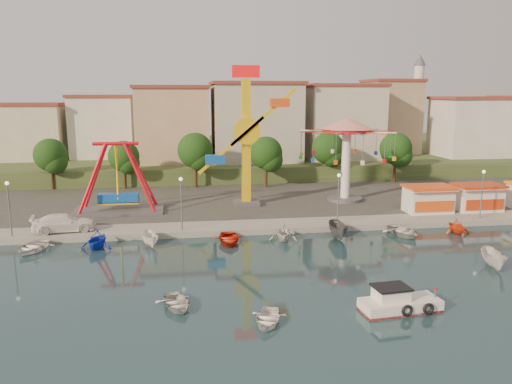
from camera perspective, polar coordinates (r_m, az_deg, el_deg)
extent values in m
plane|color=#142E38|center=(38.86, 3.66, -9.79)|extent=(200.00, 200.00, 0.00)
cube|color=#9E998E|center=(98.71, -3.79, 3.26)|extent=(200.00, 100.00, 0.60)
cube|color=#4C4944|center=(67.24, -1.61, -0.21)|extent=(90.00, 28.00, 0.01)
cube|color=#384C26|center=(103.50, -4.02, 4.30)|extent=(200.00, 60.00, 3.00)
cube|color=#59595E|center=(59.30, -15.36, -2.02)|extent=(10.00, 5.00, 0.30)
cube|color=blue|center=(58.99, -15.43, -0.65)|extent=(4.50, 1.40, 1.00)
cylinder|color=red|center=(58.08, -15.75, 5.35)|extent=(5.00, 0.40, 0.40)
cube|color=#59595E|center=(60.61, -1.11, -1.23)|extent=(3.00, 3.00, 0.50)
cube|color=yellow|center=(59.47, -1.14, 5.60)|extent=(1.00, 1.00, 15.00)
cube|color=red|center=(59.24, -1.17, 13.62)|extent=(3.20, 0.50, 1.40)
cylinder|color=yellow|center=(58.56, -1.05, 6.99)|extent=(3.20, 0.50, 3.20)
cube|color=yellow|center=(58.53, 0.84, 8.58)|extent=(7.84, 0.35, 6.75)
cube|color=#DF4913|center=(58.81, 2.71, 10.16)|extent=(2.20, 1.20, 1.00)
cylinder|color=#59595E|center=(64.03, 10.09, -0.78)|extent=(4.40, 4.40, 0.40)
cylinder|color=white|center=(63.29, 10.23, 3.03)|extent=(1.10, 1.10, 9.00)
cylinder|color=red|center=(62.83, 10.36, 6.91)|extent=(6.00, 6.00, 0.50)
cone|color=red|center=(62.77, 10.39, 7.73)|extent=(6.40, 6.40, 1.40)
cube|color=white|center=(59.93, 19.06, -0.88)|extent=(5.00, 3.00, 2.80)
cube|color=#E04C13|center=(59.64, 19.16, 0.58)|extent=(5.40, 3.40, 0.25)
cube|color=red|center=(58.23, 19.89, -0.06)|extent=(5.00, 0.77, 0.43)
cube|color=white|center=(62.93, 23.98, -0.68)|extent=(5.00, 3.00, 2.80)
cube|color=#BD340F|center=(62.65, 24.09, 0.71)|extent=(5.40, 3.40, 0.25)
cube|color=red|center=(61.31, 24.90, 0.10)|extent=(5.00, 0.77, 0.43)
cylinder|color=#59595E|center=(52.28, -26.34, -1.90)|extent=(0.14, 0.14, 5.00)
cylinder|color=#59595E|center=(49.66, -8.51, -1.49)|extent=(0.14, 0.14, 5.00)
cylinder|color=#59595E|center=(52.06, 9.38, -0.92)|extent=(0.14, 0.14, 5.00)
cylinder|color=#59595E|center=(58.89, 24.39, -0.38)|extent=(0.14, 0.14, 5.00)
cylinder|color=#382314|center=(75.61, -22.26, 1.61)|extent=(0.44, 0.44, 3.60)
sphere|color=black|center=(75.20, -22.43, 3.94)|extent=(4.60, 4.60, 4.60)
cylinder|color=#382314|center=(73.12, -14.76, 1.70)|extent=(0.44, 0.44, 3.40)
sphere|color=black|center=(72.71, -14.88, 3.97)|extent=(4.35, 4.35, 4.35)
cylinder|color=#382314|center=(72.19, -6.90, 2.09)|extent=(0.44, 0.44, 3.92)
sphere|color=black|center=(71.74, -6.96, 4.75)|extent=(5.02, 5.02, 5.02)
cylinder|color=#382314|center=(71.72, 1.15, 2.00)|extent=(0.44, 0.44, 3.66)
sphere|color=black|center=(71.28, 1.16, 4.49)|extent=(4.68, 4.68, 4.68)
cylinder|color=#382314|center=(76.82, 8.16, 2.56)|extent=(0.44, 0.44, 3.80)
sphere|color=black|center=(76.41, 8.23, 4.98)|extent=(4.86, 4.86, 4.86)
cylinder|color=#382314|center=(78.57, 15.56, 2.44)|extent=(0.44, 0.44, 3.77)
sphere|color=black|center=(78.17, 15.68, 4.79)|extent=(4.83, 4.83, 4.83)
cube|color=beige|center=(85.64, -25.96, 6.76)|extent=(9.26, 9.53, 11.87)
cube|color=silver|center=(88.17, -17.32, 6.42)|extent=(12.33, 9.01, 8.63)
cube|color=tan|center=(87.59, -8.72, 7.62)|extent=(11.95, 9.28, 11.23)
cube|color=beige|center=(85.54, 0.63, 6.98)|extent=(12.59, 10.50, 9.20)
cube|color=beige|center=(91.87, 8.69, 7.16)|extent=(10.75, 9.23, 9.24)
cube|color=tan|center=(94.82, 16.82, 7.53)|extent=(12.77, 10.96, 11.21)
cube|color=silver|center=(99.01, 23.47, 7.56)|extent=(8.23, 8.98, 12.36)
cylinder|color=silver|center=(99.59, 17.92, 9.00)|extent=(1.80, 1.80, 16.00)
cylinder|color=#59595E|center=(99.57, 18.09, 11.87)|extent=(2.80, 2.80, 0.30)
cone|color=#59595E|center=(99.73, 18.24, 14.17)|extent=(2.20, 2.20, 2.00)
cube|color=white|center=(34.56, 16.13, -12.42)|extent=(5.36, 2.49, 0.93)
cube|color=red|center=(34.65, 16.11, -12.77)|extent=(5.36, 2.49, 0.17)
cube|color=white|center=(34.11, 15.16, -11.27)|extent=(2.22, 1.76, 0.93)
cube|color=black|center=(33.91, 15.21, -10.46)|extent=(2.45, 1.99, 0.12)
torus|color=black|center=(33.64, 16.89, -12.85)|extent=(0.81, 0.29, 0.79)
torus|color=black|center=(34.30, 19.10, -12.51)|extent=(0.81, 0.29, 0.79)
imported|color=silver|center=(34.08, -9.07, -12.38)|extent=(3.21, 3.88, 0.70)
imported|color=white|center=(31.59, 1.30, -14.25)|extent=(3.12, 3.71, 0.66)
imported|color=silver|center=(45.01, 25.56, -6.94)|extent=(2.30, 4.04, 1.47)
imported|color=white|center=(52.35, -21.10, -3.31)|extent=(6.29, 3.42, 1.73)
imported|color=white|center=(49.17, -24.22, -5.73)|extent=(3.94, 4.69, 0.83)
imported|color=#1634C4|center=(47.79, -17.74, -5.17)|extent=(3.64, 3.96, 1.75)
imported|color=white|center=(47.27, -12.00, -5.29)|extent=(2.15, 3.74, 1.36)
imported|color=red|center=(47.40, -3.15, -5.33)|extent=(2.99, 4.15, 0.85)
imported|color=silver|center=(48.02, 3.17, -4.61)|extent=(3.47, 3.78, 1.67)
imported|color=#504F54|center=(49.38, 9.41, -4.34)|extent=(1.83, 4.24, 1.60)
imported|color=silver|center=(51.87, 16.48, -4.32)|extent=(3.81, 4.72, 0.86)
imported|color=#ED4115|center=(54.39, 21.96, -3.61)|extent=(2.63, 3.01, 1.52)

